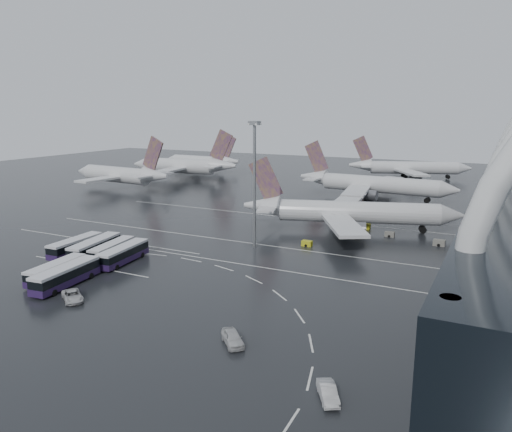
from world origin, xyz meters
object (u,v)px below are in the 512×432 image
at_px(bus_row_near_d, 123,254).
at_px(bus_row_far_b, 56,270).
at_px(bus_row_near_a, 76,246).
at_px(gse_cart_belly_c, 307,243).
at_px(gse_cart_belly_b, 390,234).
at_px(bus_row_near_b, 95,247).
at_px(gse_cart_belly_e, 365,226).
at_px(jet_remote_west, 122,175).
at_px(jet_remote_mid, 185,166).
at_px(gse_cart_belly_d, 439,243).
at_px(airliner_gate_b, 372,185).
at_px(jet_remote_far, 202,162).
at_px(bus_row_near_c, 112,250).
at_px(bus_row_far_c, 66,275).
at_px(van_curve_c, 328,392).
at_px(floodlight_mast, 255,169).
at_px(van_curve_a, 72,296).
at_px(airliner_main, 347,213).
at_px(airliner_gate_c, 407,168).
at_px(van_curve_b, 233,338).

distance_m(bus_row_near_d, bus_row_far_b, 13.13).
distance_m(bus_row_near_a, gse_cart_belly_c, 47.45).
xyz_separation_m(gse_cart_belly_b, gse_cart_belly_c, (-13.98, -16.02, 0.00)).
bearing_deg(bus_row_near_b, bus_row_far_b, -171.53).
bearing_deg(gse_cart_belly_e, jet_remote_west, 167.51).
distance_m(jet_remote_west, bus_row_near_d, 91.77).
distance_m(jet_remote_mid, gse_cart_belly_e, 103.84).
bearing_deg(gse_cart_belly_d, bus_row_near_d, -142.53).
bearing_deg(airliner_gate_b, jet_remote_far, 161.91).
xyz_separation_m(bus_row_far_b, gse_cart_belly_b, (44.44, 55.30, -1.07)).
xyz_separation_m(gse_cart_belly_b, gse_cart_belly_d, (11.07, -2.98, 0.07)).
relative_size(bus_row_near_c, gse_cart_belly_c, 5.77).
bearing_deg(bus_row_far_b, bus_row_far_c, -117.22).
distance_m(bus_row_near_b, gse_cart_belly_b, 64.31).
height_order(van_curve_c, gse_cart_belly_e, van_curve_c).
distance_m(jet_remote_far, van_curve_c, 188.13).
bearing_deg(bus_row_far_c, floodlight_mast, -32.00).
distance_m(airliner_gate_b, bus_row_near_c, 93.28).
height_order(van_curve_a, floodlight_mast, floodlight_mast).
height_order(jet_remote_mid, floodlight_mast, floodlight_mast).
bearing_deg(jet_remote_mid, van_curve_a, 111.57).
bearing_deg(gse_cart_belly_d, bus_row_near_c, -145.66).
distance_m(bus_row_near_d, gse_cart_belly_d, 65.31).
height_order(bus_row_near_b, bus_row_far_c, bus_row_near_b).
bearing_deg(airliner_main, bus_row_near_d, -141.76).
bearing_deg(bus_row_near_c, airliner_gate_c, -20.63).
bearing_deg(airliner_gate_b, gse_cart_belly_c, -84.44).
bearing_deg(airliner_main, van_curve_a, -128.38).
bearing_deg(bus_row_far_c, gse_cart_belly_c, -39.03).
height_order(airliner_gate_b, jet_remote_west, jet_remote_west).
xyz_separation_m(bus_row_far_c, gse_cart_belly_d, (51.60, 53.81, -1.17)).
height_order(bus_row_near_d, gse_cart_belly_b, bus_row_near_d).
bearing_deg(bus_row_far_c, bus_row_near_a, 35.98).
height_order(gse_cart_belly_b, gse_cart_belly_d, gse_cart_belly_d).
bearing_deg(jet_remote_west, van_curve_a, 132.68).
distance_m(bus_row_near_c, gse_cart_belly_c, 39.92).
distance_m(jet_remote_west, jet_remote_far, 56.39).
distance_m(floodlight_mast, gse_cart_belly_e, 35.11).
bearing_deg(van_curve_c, airliner_gate_b, 71.46).
xyz_separation_m(floodlight_mast, gse_cart_belly_e, (16.47, 26.68, -15.81)).
xyz_separation_m(bus_row_near_b, bus_row_near_c, (3.74, 0.80, -0.20)).
bearing_deg(bus_row_near_b, gse_cart_belly_c, -62.29).
xyz_separation_m(bus_row_near_d, van_curve_b, (34.99, -19.84, -0.90)).
xyz_separation_m(airliner_gate_b, bus_row_near_d, (-24.47, -90.20, -2.78)).
xyz_separation_m(jet_remote_far, floodlight_mast, (80.32, -104.03, 11.89)).
xyz_separation_m(bus_row_near_a, bus_row_far_c, (12.73, -14.17, 0.08)).
bearing_deg(bus_row_far_b, bus_row_near_c, -4.49).
relative_size(van_curve_a, gse_cart_belly_d, 2.31).
bearing_deg(airliner_gate_c, bus_row_far_c, -120.36).
bearing_deg(van_curve_b, jet_remote_mid, 82.42).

